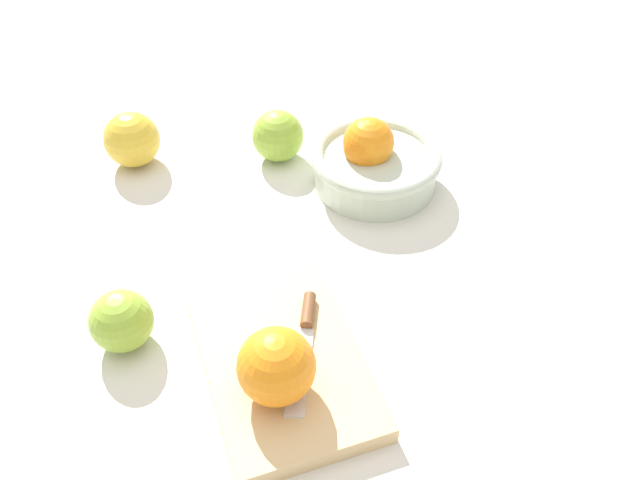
% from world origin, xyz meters
% --- Properties ---
extents(ground_plane, '(2.40, 2.40, 0.00)m').
position_xyz_m(ground_plane, '(0.00, 0.00, 0.00)').
color(ground_plane, silver).
extents(bowl, '(0.18, 0.18, 0.10)m').
position_xyz_m(bowl, '(-0.16, 0.14, 0.04)').
color(bowl, beige).
rests_on(bowl, ground_plane).
extents(cutting_board, '(0.27, 0.20, 0.02)m').
position_xyz_m(cutting_board, '(0.15, -0.02, 0.01)').
color(cutting_board, '#DBB77F').
rests_on(cutting_board, ground_plane).
extents(orange_on_board, '(0.08, 0.08, 0.08)m').
position_xyz_m(orange_on_board, '(0.19, -0.02, 0.06)').
color(orange_on_board, orange).
rests_on(orange_on_board, cutting_board).
extents(knife, '(0.15, 0.05, 0.01)m').
position_xyz_m(knife, '(0.13, 0.01, 0.03)').
color(knife, silver).
rests_on(knife, cutting_board).
extents(apple_front_left, '(0.08, 0.08, 0.08)m').
position_xyz_m(apple_front_left, '(-0.26, -0.19, 0.04)').
color(apple_front_left, gold).
rests_on(apple_front_left, ground_plane).
extents(apple_mid_left, '(0.08, 0.08, 0.08)m').
position_xyz_m(apple_mid_left, '(-0.24, 0.02, 0.04)').
color(apple_mid_left, '#8EB738').
rests_on(apple_mid_left, ground_plane).
extents(apple_front_right, '(0.07, 0.07, 0.07)m').
position_xyz_m(apple_front_right, '(0.08, -0.18, 0.03)').
color(apple_front_right, '#8EB738').
rests_on(apple_front_right, ground_plane).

